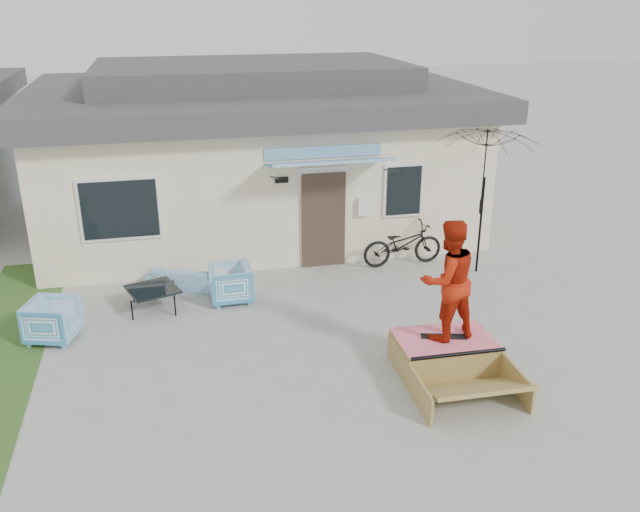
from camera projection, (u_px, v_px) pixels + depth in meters
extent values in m
plane|color=gray|center=(327.00, 374.00, 10.65)|extent=(90.00, 90.00, 0.00)
cube|color=#2B4E1D|center=(2.00, 350.00, 11.36)|extent=(1.40, 8.00, 0.01)
cube|color=beige|center=(254.00, 164.00, 17.35)|extent=(10.00, 7.00, 3.00)
cube|color=#393A3E|center=(252.00, 96.00, 16.71)|extent=(10.80, 7.80, 0.50)
cube|color=#393A3E|center=(251.00, 73.00, 16.51)|extent=(7.50, 4.50, 0.60)
cube|color=#3F2E25|center=(324.00, 220.00, 14.52)|extent=(0.95, 0.08, 2.10)
cube|color=white|center=(120.00, 209.00, 13.44)|extent=(1.60, 0.06, 1.30)
cube|color=white|center=(403.00, 190.00, 14.71)|extent=(0.90, 0.06, 1.20)
cube|color=teal|center=(330.00, 162.00, 13.54)|extent=(2.50, 1.09, 0.29)
imported|color=teal|center=(185.00, 274.00, 13.67)|extent=(1.54, 0.97, 0.58)
imported|color=teal|center=(53.00, 318.00, 11.57)|extent=(0.94, 0.98, 0.81)
imported|color=teal|center=(230.00, 282.00, 13.04)|extent=(0.75, 0.80, 0.81)
cube|color=black|center=(154.00, 299.00, 12.77)|extent=(1.11, 1.11, 0.43)
imported|color=black|center=(403.00, 240.00, 14.73)|extent=(1.85, 0.71, 1.16)
cylinder|color=black|center=(480.00, 226.00, 14.19)|extent=(0.05, 0.05, 2.10)
imported|color=black|center=(483.00, 194.00, 13.93)|extent=(2.05, 1.89, 0.90)
cube|color=black|center=(444.00, 336.00, 10.72)|extent=(0.75, 0.37, 0.05)
imported|color=#A91E09|center=(448.00, 279.00, 10.35)|extent=(1.07, 0.90, 1.96)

